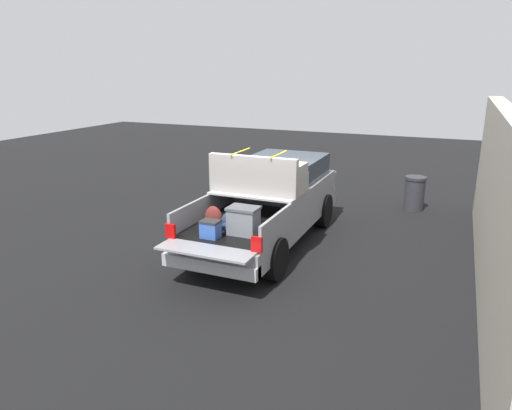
% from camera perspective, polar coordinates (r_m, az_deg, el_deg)
% --- Properties ---
extents(ground_plane, '(40.00, 40.00, 0.00)m').
position_cam_1_polar(ground_plane, '(11.14, 1.22, -4.64)').
color(ground_plane, black).
extents(pickup_truck, '(6.05, 2.06, 2.23)m').
position_cam_1_polar(pickup_truck, '(11.15, 1.94, 0.62)').
color(pickup_truck, gray).
rests_on(pickup_truck, ground_plane).
extents(building_facade, '(10.65, 0.36, 3.25)m').
position_cam_1_polar(building_facade, '(9.35, 27.30, -0.16)').
color(building_facade, beige).
rests_on(building_facade, ground_plane).
extents(trash_can, '(0.60, 0.60, 0.98)m').
position_cam_1_polar(trash_can, '(14.37, 18.61, 1.38)').
color(trash_can, '#2D2D33').
rests_on(trash_can, ground_plane).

